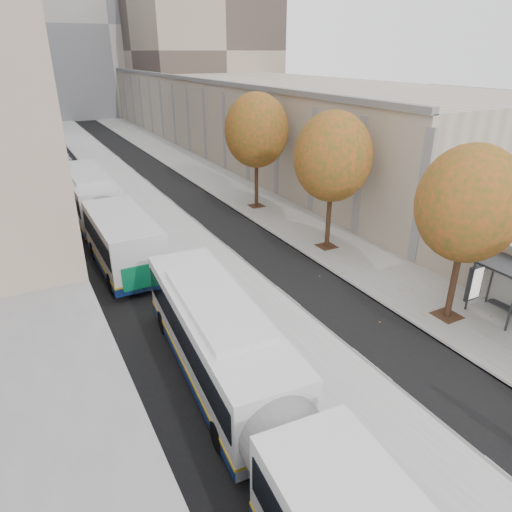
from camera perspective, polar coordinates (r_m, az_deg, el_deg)
bus_platform at (r=36.02m, az=-13.64°, el=6.12°), size 4.25×150.00×0.15m
sidewalk at (r=38.66m, az=-2.08°, el=7.96°), size 4.75×150.00×0.08m
building_tan at (r=68.56m, az=-4.43°, el=18.38°), size 18.00×92.00×8.00m
building_far_block at (r=96.19m, az=-19.15°, el=25.48°), size 30.00×18.00×30.00m
tree_c at (r=20.19m, az=25.08°, el=5.87°), size 4.20×4.20×7.28m
tree_d at (r=26.29m, az=9.57°, el=12.10°), size 4.40×4.40×7.60m
tree_e at (r=33.71m, az=0.06°, el=15.41°), size 4.60×4.60×7.92m
bus_near at (r=13.57m, az=0.98°, el=-18.59°), size 3.76×17.71×2.93m
bus_far at (r=30.35m, az=-18.78°, el=5.35°), size 2.86×18.54×3.09m
distant_car at (r=53.88m, az=-23.25°, el=11.37°), size 2.05×4.00×1.30m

